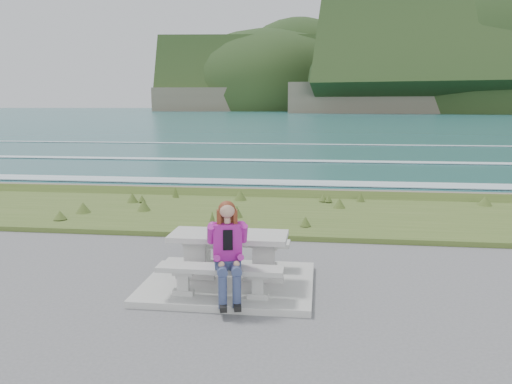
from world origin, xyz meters
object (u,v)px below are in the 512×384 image
picnic_table (229,244)px  bench_seaward (236,246)px  seated_woman (228,265)px  bench_landward (220,273)px

picnic_table → bench_seaward: bearing=90.0°
picnic_table → seated_woman: seated_woman is taller
bench_landward → bench_seaward: size_ratio=1.00×
bench_seaward → seated_woman: size_ratio=1.29×
bench_seaward → seated_woman: 1.54m
picnic_table → seated_woman: size_ratio=1.29×
bench_seaward → bench_landward: bearing=-90.0°
seated_woman → bench_seaward: bearing=80.9°
picnic_table → bench_landward: 0.74m
bench_seaward → seated_woman: seated_woman is taller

